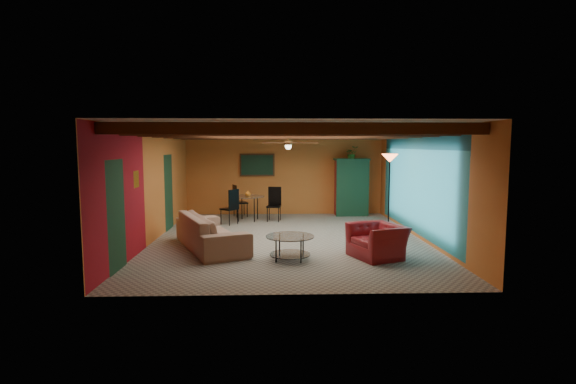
{
  "coord_description": "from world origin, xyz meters",
  "views": [
    {
      "loc": [
        -0.35,
        -10.58,
        2.31
      ],
      "look_at": [
        0.0,
        0.2,
        1.15
      ],
      "focal_mm": 27.35,
      "sensor_mm": 36.0,
      "label": 1
    }
  ],
  "objects_px": {
    "sofa": "(211,231)",
    "potted_plant": "(352,153)",
    "armchair": "(377,241)",
    "vase": "(248,184)",
    "floor_lamp": "(389,194)",
    "armoire": "(351,188)",
    "coffee_table": "(290,247)",
    "dining_table": "(248,204)"
  },
  "relations": [
    {
      "from": "dining_table",
      "to": "floor_lamp",
      "type": "relative_size",
      "value": 0.96
    },
    {
      "from": "sofa",
      "to": "coffee_table",
      "type": "bearing_deg",
      "value": -144.4
    },
    {
      "from": "vase",
      "to": "coffee_table",
      "type": "bearing_deg",
      "value": -76.52
    },
    {
      "from": "sofa",
      "to": "vase",
      "type": "distance_m",
      "value": 3.75
    },
    {
      "from": "armchair",
      "to": "floor_lamp",
      "type": "distance_m",
      "value": 2.72
    },
    {
      "from": "floor_lamp",
      "to": "coffee_table",
      "type": "bearing_deg",
      "value": -136.03
    },
    {
      "from": "sofa",
      "to": "vase",
      "type": "relative_size",
      "value": 14.5
    },
    {
      "from": "armoire",
      "to": "sofa",
      "type": "bearing_deg",
      "value": -134.44
    },
    {
      "from": "sofa",
      "to": "armchair",
      "type": "distance_m",
      "value": 3.65
    },
    {
      "from": "sofa",
      "to": "floor_lamp",
      "type": "xyz_separation_m",
      "value": [
        4.41,
        1.55,
        0.66
      ]
    },
    {
      "from": "armoire",
      "to": "floor_lamp",
      "type": "height_order",
      "value": "floor_lamp"
    },
    {
      "from": "coffee_table",
      "to": "dining_table",
      "type": "height_order",
      "value": "dining_table"
    },
    {
      "from": "sofa",
      "to": "armchair",
      "type": "bearing_deg",
      "value": -128.18
    },
    {
      "from": "armoire",
      "to": "floor_lamp",
      "type": "bearing_deg",
      "value": -85.14
    },
    {
      "from": "armchair",
      "to": "vase",
      "type": "distance_m",
      "value": 5.45
    },
    {
      "from": "armchair",
      "to": "vase",
      "type": "height_order",
      "value": "vase"
    },
    {
      "from": "sofa",
      "to": "potted_plant",
      "type": "relative_size",
      "value": 5.83
    },
    {
      "from": "armchair",
      "to": "coffee_table",
      "type": "bearing_deg",
      "value": -108.25
    },
    {
      "from": "armoire",
      "to": "vase",
      "type": "relative_size",
      "value": 9.98
    },
    {
      "from": "armchair",
      "to": "potted_plant",
      "type": "bearing_deg",
      "value": 153.77
    },
    {
      "from": "armoire",
      "to": "potted_plant",
      "type": "height_order",
      "value": "potted_plant"
    },
    {
      "from": "dining_table",
      "to": "potted_plant",
      "type": "relative_size",
      "value": 4.46
    },
    {
      "from": "floor_lamp",
      "to": "potted_plant",
      "type": "xyz_separation_m",
      "value": [
        -0.45,
        3.03,
        0.99
      ]
    },
    {
      "from": "sofa",
      "to": "potted_plant",
      "type": "height_order",
      "value": "potted_plant"
    },
    {
      "from": "armchair",
      "to": "potted_plant",
      "type": "relative_size",
      "value": 2.34
    },
    {
      "from": "floor_lamp",
      "to": "vase",
      "type": "distance_m",
      "value": 4.32
    },
    {
      "from": "armchair",
      "to": "coffee_table",
      "type": "relative_size",
      "value": 1.08
    },
    {
      "from": "armoire",
      "to": "floor_lamp",
      "type": "relative_size",
      "value": 0.87
    },
    {
      "from": "potted_plant",
      "to": "floor_lamp",
      "type": "bearing_deg",
      "value": -81.55
    },
    {
      "from": "sofa",
      "to": "dining_table",
      "type": "xyz_separation_m",
      "value": [
        0.62,
        3.62,
        0.14
      ]
    },
    {
      "from": "vase",
      "to": "sofa",
      "type": "bearing_deg",
      "value": -99.65
    },
    {
      "from": "armchair",
      "to": "vase",
      "type": "bearing_deg",
      "value": -169.06
    },
    {
      "from": "potted_plant",
      "to": "vase",
      "type": "bearing_deg",
      "value": -163.94
    },
    {
      "from": "sofa",
      "to": "floor_lamp",
      "type": "relative_size",
      "value": 1.26
    },
    {
      "from": "potted_plant",
      "to": "vase",
      "type": "xyz_separation_m",
      "value": [
        -3.35,
        -0.96,
        -0.9
      ]
    },
    {
      "from": "coffee_table",
      "to": "dining_table",
      "type": "xyz_separation_m",
      "value": [
        -1.12,
        4.65,
        0.27
      ]
    },
    {
      "from": "coffee_table",
      "to": "armoire",
      "type": "distance_m",
      "value": 6.08
    },
    {
      "from": "coffee_table",
      "to": "vase",
      "type": "height_order",
      "value": "vase"
    },
    {
      "from": "sofa",
      "to": "vase",
      "type": "bearing_deg",
      "value": -33.21
    },
    {
      "from": "sofa",
      "to": "armoire",
      "type": "xyz_separation_m",
      "value": [
        3.96,
        4.58,
        0.52
      ]
    },
    {
      "from": "dining_table",
      "to": "potted_plant",
      "type": "distance_m",
      "value": 3.8
    },
    {
      "from": "armchair",
      "to": "coffee_table",
      "type": "xyz_separation_m",
      "value": [
        -1.8,
        -0.11,
        -0.09
      ]
    }
  ]
}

